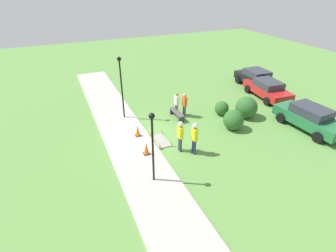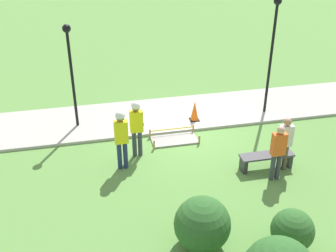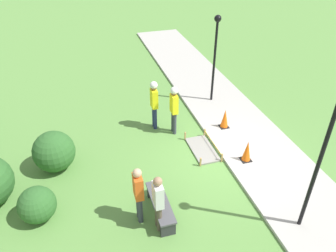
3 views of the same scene
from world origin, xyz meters
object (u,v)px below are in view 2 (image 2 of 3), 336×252
bystander_in_orange_shirt (278,150)px  lamppost_near (70,61)px  traffic_cone_near_patch (195,111)px  lamppost_far (273,41)px  park_bench (266,159)px  worker_assistant (136,123)px  bystander_in_gray_shirt (285,141)px  traffic_cone_far_patch (138,115)px  worker_supervisor (121,134)px

bystander_in_orange_shirt → lamppost_near: lamppost_near is taller
traffic_cone_near_patch → lamppost_far: 3.69m
park_bench → lamppost_near: size_ratio=0.45×
park_bench → worker_assistant: 4.12m
worker_assistant → bystander_in_orange_shirt: worker_assistant is taller
park_bench → lamppost_far: bearing=-113.1°
park_bench → bystander_in_gray_shirt: size_ratio=0.94×
bystander_in_gray_shirt → lamppost_near: 7.36m
traffic_cone_far_patch → lamppost_near: 3.00m
worker_assistant → worker_supervisor: bearing=48.0°
bystander_in_orange_shirt → bystander_in_gray_shirt: (-0.42, -0.42, -0.01)m
worker_supervisor → lamppost_near: (1.28, -2.90, 1.32)m
worker_assistant → bystander_in_gray_shirt: bearing=157.5°
bystander_in_orange_shirt → bystander_in_gray_shirt: bystander_in_orange_shirt is taller
traffic_cone_near_patch → traffic_cone_far_patch: 2.05m
worker_supervisor → bystander_in_gray_shirt: bearing=166.7°
traffic_cone_far_patch → park_bench: traffic_cone_far_patch is taller
worker_supervisor → bystander_in_orange_shirt: size_ratio=1.10×
traffic_cone_far_patch → park_bench: (-3.39, 3.47, -0.13)m
park_bench → bystander_in_orange_shirt: bearing=91.2°
traffic_cone_far_patch → bystander_in_orange_shirt: 5.32m
traffic_cone_near_patch → bystander_in_gray_shirt: 3.95m
park_bench → bystander_in_gray_shirt: (-0.43, 0.17, 0.66)m
park_bench → worker_assistant: (3.72, -1.55, 0.82)m
park_bench → lamppost_far: lamppost_far is taller
lamppost_near → worker_assistant: bearing=128.4°
worker_assistant → bystander_in_gray_shirt: 4.50m
bystander_in_orange_shirt → lamppost_far: bearing=-109.9°
bystander_in_gray_shirt → lamppost_near: size_ratio=0.48×
worker_assistant → park_bench: bearing=157.4°
worker_supervisor → park_bench: bearing=167.5°
traffic_cone_far_patch → worker_assistant: bearing=80.0°
bystander_in_gray_shirt → lamppost_far: bearing=-106.1°
worker_supervisor → bystander_in_orange_shirt: (-4.28, 1.53, -0.18)m
park_bench → bystander_in_orange_shirt: (-0.01, 0.58, 0.67)m
traffic_cone_far_patch → worker_assistant: 2.07m
park_bench → bystander_in_orange_shirt: size_ratio=0.93×
bystander_in_orange_shirt → bystander_in_gray_shirt: 0.59m
park_bench → worker_supervisor: (4.27, -0.95, 0.85)m
traffic_cone_far_patch → lamppost_near: bearing=-10.0°
traffic_cone_far_patch → bystander_in_gray_shirt: 5.30m
traffic_cone_far_patch → worker_supervisor: worker_supervisor is taller
worker_assistant → bystander_in_gray_shirt: worker_assistant is taller
bystander_in_gray_shirt → traffic_cone_far_patch: bearing=-43.6°
park_bench → lamppost_near: bearing=-34.8°
bystander_in_gray_shirt → lamppost_near: bearing=-33.9°
worker_supervisor → bystander_in_gray_shirt: 4.83m
park_bench → bystander_in_gray_shirt: bystander_in_gray_shirt is taller
worker_assistant → bystander_in_orange_shirt: 4.31m
traffic_cone_near_patch → lamppost_near: lamppost_near is taller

